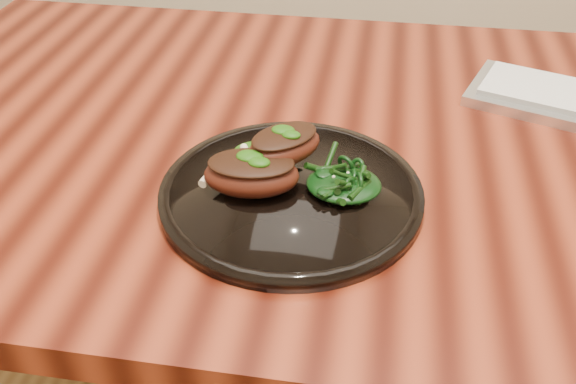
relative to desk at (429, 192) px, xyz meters
The scene contains 6 objects.
desk is the anchor object (origin of this frame).
plate 0.25m from the desk, 137.24° to the right, with size 0.30×0.30×0.02m.
lamb_chop_front 0.30m from the desk, 141.85° to the right, with size 0.11×0.08×0.05m.
lamb_chop_back 0.26m from the desk, 145.20° to the right, with size 0.11×0.11×0.04m.
herb_smear 0.25m from the desk, 155.87° to the right, with size 0.09×0.06×0.01m, color #113E06.
greens_heap 0.22m from the desk, 126.20° to the right, with size 0.08×0.08×0.03m.
Camera 1 is at (-0.08, -0.73, 1.19)m, focal length 40.00 mm.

